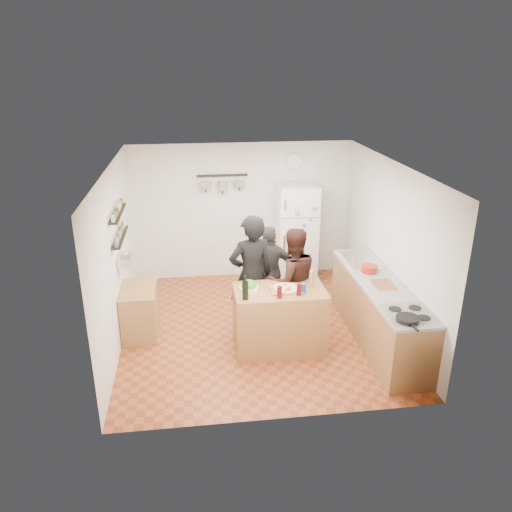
{
  "coord_description": "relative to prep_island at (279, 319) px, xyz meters",
  "views": [
    {
      "loc": [
        -0.89,
        -6.67,
        3.83
      ],
      "look_at": [
        0.0,
        0.1,
        1.15
      ],
      "focal_mm": 35.0,
      "sensor_mm": 36.0,
      "label": 1
    }
  ],
  "objects": [
    {
      "name": "fridge",
      "position": [
        0.71,
        2.34,
        0.45
      ],
      "size": [
        0.7,
        0.68,
        1.8
      ],
      "primitive_type": "cube",
      "color": "white",
      "rests_on": "floor"
    },
    {
      "name": "wine_glass_far",
      "position": [
        0.22,
        -0.2,
        0.53
      ],
      "size": [
        0.06,
        0.06,
        0.15
      ],
      "primitive_type": "cylinder",
      "color": "#550707",
      "rests_on": "prep_island"
    },
    {
      "name": "person_center",
      "position": [
        0.26,
        0.44,
        0.37
      ],
      "size": [
        0.88,
        0.73,
        1.64
      ],
      "primitive_type": "imported",
      "rotation": [
        0.0,
        0.0,
        3.29
      ],
      "color": "black",
      "rests_on": "floor"
    },
    {
      "name": "side_table",
      "position": [
        -1.98,
        0.67,
        -0.09
      ],
      "size": [
        0.5,
        0.8,
        0.73
      ],
      "primitive_type": "cube",
      "color": "#A17443",
      "rests_on": "floor"
    },
    {
      "name": "pizza_board",
      "position": [
        0.08,
        -0.02,
        0.47
      ],
      "size": [
        0.42,
        0.34,
        0.02
      ],
      "primitive_type": "cube",
      "color": "#976137",
      "rests_on": "prep_island"
    },
    {
      "name": "person_back",
      "position": [
        0.02,
        1.02,
        0.29
      ],
      "size": [
        0.89,
        0.42,
        1.49
      ],
      "primitive_type": "imported",
      "rotation": [
        0.0,
        0.0,
        3.08
      ],
      "color": "#2F2B29",
      "rests_on": "floor"
    },
    {
      "name": "salad_bowl",
      "position": [
        -0.42,
        0.05,
        0.48
      ],
      "size": [
        0.26,
        0.26,
        0.05
      ],
      "primitive_type": "cylinder",
      "color": "white",
      "rests_on": "prep_island"
    },
    {
      "name": "pizza",
      "position": [
        0.08,
        -0.02,
        0.48
      ],
      "size": [
        0.34,
        0.34,
        0.02
      ],
      "primitive_type": "cylinder",
      "color": "#D0BC89",
      "rests_on": "pizza_board"
    },
    {
      "name": "skillet",
      "position": [
        1.36,
        -1.08,
        0.49
      ],
      "size": [
        0.28,
        0.28,
        0.05
      ],
      "primitive_type": "cylinder",
      "color": "black",
      "rests_on": "stove_top"
    },
    {
      "name": "produce_basket",
      "position": [
        -2.14,
        0.79,
        0.69
      ],
      "size": [
        0.18,
        0.35,
        0.14
      ],
      "primitive_type": "cube",
      "color": "silver",
      "rests_on": "left_wall"
    },
    {
      "name": "pepper_mill",
      "position": [
        0.45,
        0.05,
        0.55
      ],
      "size": [
        0.06,
        0.06,
        0.2
      ],
      "primitive_type": "cylinder",
      "color": "olive",
      "rests_on": "prep_island"
    },
    {
      "name": "stove_top",
      "position": [
        1.46,
        -0.91,
        0.46
      ],
      "size": [
        0.6,
        0.62,
        0.02
      ],
      "primitive_type": "cube",
      "color": "white",
      "rests_on": "counter_run"
    },
    {
      "name": "spice_shelf_lower",
      "position": [
        -2.17,
        0.79,
        1.04
      ],
      "size": [
        0.12,
        1.0,
        0.02
      ],
      "primitive_type": "cube",
      "color": "black",
      "rests_on": "left_wall"
    },
    {
      "name": "wall_clock",
      "position": [
        0.71,
        2.67,
        1.69
      ],
      "size": [
        0.3,
        0.03,
        0.3
      ],
      "primitive_type": "cylinder",
      "rotation": [
        1.57,
        0.0,
        0.0
      ],
      "color": "silver",
      "rests_on": "back_wall"
    },
    {
      "name": "prep_island",
      "position": [
        0.0,
        0.0,
        0.0
      ],
      "size": [
        1.25,
        0.72,
        0.91
      ],
      "primitive_type": "cube",
      "color": "#956036",
      "rests_on": "floor"
    },
    {
      "name": "salt_canister",
      "position": [
        0.3,
        -0.12,
        0.52
      ],
      "size": [
        0.08,
        0.08,
        0.13
      ],
      "primitive_type": "cylinder",
      "color": "#1B3797",
      "rests_on": "prep_island"
    },
    {
      "name": "pot_rack",
      "position": [
        -0.59,
        2.59,
        1.49
      ],
      "size": [
        0.9,
        0.04,
        0.04
      ],
      "primitive_type": "cube",
      "color": "black",
      "rests_on": "back_wall"
    },
    {
      "name": "room_shell",
      "position": [
        -0.24,
        0.98,
        0.79
      ],
      "size": [
        4.2,
        4.2,
        4.2
      ],
      "color": "brown",
      "rests_on": "ground"
    },
    {
      "name": "cutting_board",
      "position": [
        1.46,
        -0.04,
        0.46
      ],
      "size": [
        0.3,
        0.4,
        0.02
      ],
      "primitive_type": "cube",
      "color": "#935635",
      "rests_on": "counter_run"
    },
    {
      "name": "sink",
      "position": [
        1.46,
        0.89,
        0.46
      ],
      "size": [
        0.5,
        0.8,
        0.03
      ],
      "primitive_type": "cube",
      "color": "silver",
      "rests_on": "counter_run"
    },
    {
      "name": "wine_bottle",
      "position": [
        -0.5,
        -0.22,
        0.58
      ],
      "size": [
        0.08,
        0.08,
        0.25
      ],
      "primitive_type": "cylinder",
      "color": "black",
      "rests_on": "prep_island"
    },
    {
      "name": "counter_run",
      "position": [
        1.46,
        0.04,
        -0.01
      ],
      "size": [
        0.63,
        2.63,
        0.9
      ],
      "primitive_type": "cube",
      "color": "#9E7042",
      "rests_on": "floor"
    },
    {
      "name": "spice_shelf_upper",
      "position": [
        -2.17,
        0.79,
        1.4
      ],
      "size": [
        0.12,
        1.0,
        0.02
      ],
      "primitive_type": "cube",
      "color": "black",
      "rests_on": "left_wall"
    },
    {
      "name": "wine_glass_near",
      "position": [
        -0.05,
        -0.24,
        0.54
      ],
      "size": [
        0.07,
        0.07,
        0.16
      ],
      "primitive_type": "cylinder",
      "color": "#4E060F",
      "rests_on": "prep_island"
    },
    {
      "name": "person_left",
      "position": [
        -0.33,
        0.51,
        0.46
      ],
      "size": [
        0.75,
        0.58,
        1.84
      ],
      "primitive_type": "imported",
      "rotation": [
        0.0,
        0.0,
        3.37
      ],
      "color": "black",
      "rests_on": "floor"
    },
    {
      "name": "red_bowl",
      "position": [
        1.41,
        0.41,
        0.51
      ],
      "size": [
        0.24,
        0.24,
        0.1
      ],
      "primitive_type": "cylinder",
      "color": "#A02312",
      "rests_on": "counter_run"
    }
  ]
}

